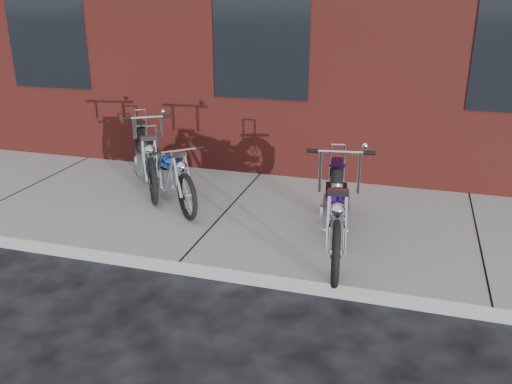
% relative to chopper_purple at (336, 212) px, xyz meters
% --- Properties ---
extents(ground, '(120.00, 120.00, 0.00)m').
position_rel_chopper_purple_xyz_m(ground, '(-1.47, -0.83, -0.55)').
color(ground, black).
rests_on(ground, ground).
extents(sidewalk, '(22.00, 3.00, 0.15)m').
position_rel_chopper_purple_xyz_m(sidewalk, '(-1.47, 0.67, -0.48)').
color(sidewalk, '#A2A1A0').
rests_on(sidewalk, ground).
extents(chopper_purple, '(0.59, 2.22, 1.25)m').
position_rel_chopper_purple_xyz_m(chopper_purple, '(0.00, 0.00, 0.00)').
color(chopper_purple, black).
rests_on(chopper_purple, sidewalk).
extents(chopper_blue, '(1.47, 1.53, 0.88)m').
position_rel_chopper_purple_xyz_m(chopper_blue, '(-2.35, 0.78, -0.04)').
color(chopper_blue, black).
rests_on(chopper_blue, sidewalk).
extents(chopper_third, '(1.27, 1.91, 1.12)m').
position_rel_chopper_purple_xyz_m(chopper_third, '(-2.89, 1.27, -0.01)').
color(chopper_third, black).
rests_on(chopper_third, sidewalk).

